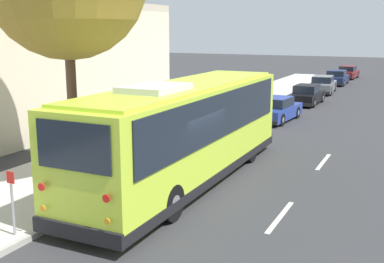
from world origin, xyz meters
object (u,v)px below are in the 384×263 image
parked_sedan_maroon (348,73)px  sign_post_near (12,203)px  shuttle_bus (186,128)px  parked_sedan_gray (323,85)px  sign_post_far (51,194)px  parked_sedan_blue (276,110)px  parked_sedan_navy (337,78)px  parked_sedan_black (307,95)px  fire_hydrant (218,124)px

parked_sedan_maroon → sign_post_near: size_ratio=2.74×
shuttle_bus → parked_sedan_gray: bearing=0.6°
sign_post_near → sign_post_far: bearing=-0.0°
parked_sedan_blue → parked_sedan_navy: size_ratio=0.95×
parked_sedan_blue → parked_sedan_maroon: (25.70, -0.14, -0.02)m
parked_sedan_black → sign_post_far: (-22.83, 1.45, 0.17)m
parked_sedan_black → sign_post_near: 24.14m
shuttle_bus → parked_sedan_black: (18.39, 0.19, -1.20)m
parked_sedan_gray → sign_post_near: bearing=174.0°
parked_sedan_blue → sign_post_far: bearing=179.7°
parked_sedan_navy → fire_hydrant: size_ratio=5.58×
sign_post_near → sign_post_far: size_ratio=1.25×
parked_sedan_blue → parked_sedan_navy: (19.61, -0.02, -0.01)m
shuttle_bus → sign_post_near: bearing=163.7°
parked_sedan_gray → fire_hydrant: bearing=172.0°
sign_post_near → shuttle_bus: bearing=-16.1°
parked_sedan_black → parked_sedan_navy: size_ratio=0.93×
parked_sedan_navy → shuttle_bus: bearing=179.7°
parked_sedan_maroon → fire_hydrant: 30.58m
parked_sedan_navy → sign_post_near: (-37.05, 1.27, 0.35)m
shuttle_bus → parked_sedan_navy: shuttle_bus is taller
parked_sedan_gray → sign_post_far: size_ratio=3.86×
sign_post_near → fire_hydrant: bearing=0.5°
parked_sedan_navy → fire_hydrant: (-24.45, 1.38, -0.04)m
parked_sedan_black → fire_hydrant: bearing=173.2°
parked_sedan_blue → parked_sedan_navy: bearing=4.1°
parked_sedan_black → shuttle_bus: bearing=-178.5°
parked_sedan_maroon → shuttle_bus: bearing=-176.6°
shuttle_bus → sign_post_near: shuttle_bus is taller
sign_post_near → fire_hydrant: sign_post_near is taller
parked_sedan_blue → parked_sedan_black: (6.65, -0.20, -0.01)m
parked_sedan_maroon → fire_hydrant: (-30.55, 1.50, -0.03)m
parked_sedan_gray → sign_post_far: bearing=173.9°
parked_sedan_black → parked_sedan_gray: 6.43m
shuttle_bus → parked_sedan_navy: (31.35, 0.37, -1.21)m
sign_post_near → parked_sedan_black: bearing=-3.4°
parked_sedan_gray → fire_hydrant: parked_sedan_gray is taller
shuttle_bus → parked_sedan_navy: 31.37m
sign_post_near → fire_hydrant: size_ratio=1.90×
parked_sedan_blue → sign_post_near: bearing=-180.0°
parked_sedan_blue → parked_sedan_maroon: bearing=3.8°
parked_sedan_gray → parked_sedan_blue: bearing=176.3°
parked_sedan_black → sign_post_far: bearing=177.3°
parked_sedan_black → parked_sedan_maroon: size_ratio=0.99×
parked_sedan_gray → fire_hydrant: size_ratio=5.85×
sign_post_far → fire_hydrant: bearing=0.5°
parked_sedan_navy → parked_sedan_maroon: 6.10m
parked_sedan_blue → shuttle_bus: bearing=-174.0°
parked_sedan_navy → parked_sedan_maroon: parked_sedan_navy is taller
parked_sedan_black → fire_hydrant: size_ratio=5.17×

